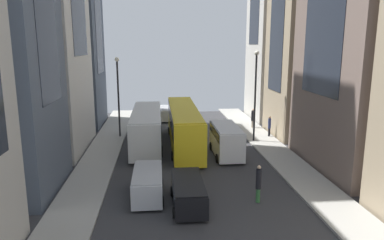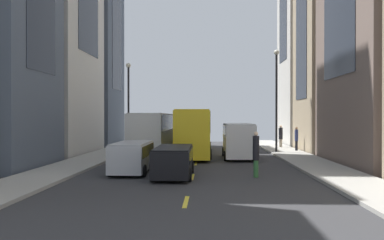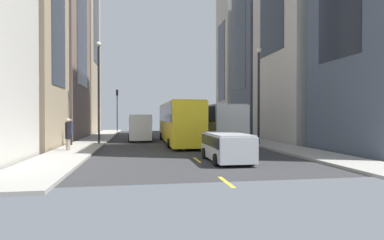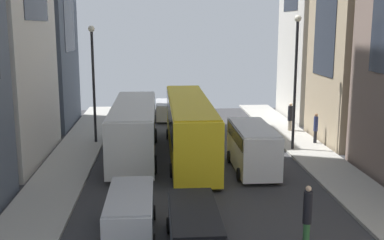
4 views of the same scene
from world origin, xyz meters
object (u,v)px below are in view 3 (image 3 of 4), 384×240
(car_black_0, at_px, (171,128))
(pedestrian_waiting_curb, at_px, (68,133))
(pedestrian_crossing_near, at_px, (139,125))
(car_silver_2, at_px, (227,145))
(city_bus_white, at_px, (215,121))
(streetcar_yellow, at_px, (178,120))
(pedestrian_walking_far, at_px, (71,131))
(traffic_light_near_corner, at_px, (117,103))
(car_silver_1, at_px, (191,127))
(delivery_van_white, at_px, (141,125))

(car_black_0, height_order, pedestrian_waiting_curb, pedestrian_waiting_curb)
(pedestrian_crossing_near, bearing_deg, car_silver_2, 28.16)
(city_bus_white, relative_size, streetcar_yellow, 0.80)
(pedestrian_walking_far, bearing_deg, car_silver_2, 120.75)
(streetcar_yellow, relative_size, car_silver_2, 3.12)
(streetcar_yellow, height_order, pedestrian_waiting_curb, streetcar_yellow)
(pedestrian_waiting_curb, distance_m, traffic_light_near_corner, 27.02)
(pedestrian_crossing_near, xyz_separation_m, traffic_light_near_corner, (3.21, -7.93, 3.24))
(car_silver_1, xyz_separation_m, car_silver_2, (1.92, 23.44, -0.09))
(car_silver_2, distance_m, pedestrian_waiting_curb, 11.06)
(pedestrian_walking_far, bearing_deg, car_silver_1, -145.61)
(pedestrian_walking_far, bearing_deg, streetcar_yellow, 178.61)
(car_silver_2, bearing_deg, pedestrian_crossing_near, -79.37)
(city_bus_white, bearing_deg, pedestrian_crossing_near, -61.52)
(pedestrian_walking_far, bearing_deg, car_black_0, -136.71)
(city_bus_white, distance_m, streetcar_yellow, 3.43)
(streetcar_yellow, xyz_separation_m, delivery_van_white, (3.32, -3.57, -0.61))
(delivery_van_white, xyz_separation_m, pedestrian_waiting_curb, (4.84, 9.58, -0.24))
(pedestrian_waiting_curb, xyz_separation_m, traffic_light_near_corner, (-1.44, -26.79, 3.20))
(streetcar_yellow, distance_m, pedestrian_waiting_curb, 10.17)
(car_silver_1, xyz_separation_m, pedestrian_walking_far, (11.87, 13.47, 0.28))
(city_bus_white, relative_size, pedestrian_walking_far, 5.51)
(streetcar_yellow, bearing_deg, city_bus_white, -178.88)
(car_silver_1, height_order, pedestrian_walking_far, pedestrian_walking_far)
(city_bus_white, bearing_deg, streetcar_yellow, 1.12)
(pedestrian_crossing_near, height_order, pedestrian_walking_far, pedestrian_crossing_near)
(car_silver_2, distance_m, pedestrian_crossing_near, 25.26)
(streetcar_yellow, relative_size, car_silver_1, 3.11)
(car_silver_1, height_order, pedestrian_crossing_near, pedestrian_crossing_near)
(delivery_van_white, relative_size, traffic_light_near_corner, 0.90)
(delivery_van_white, bearing_deg, car_black_0, -113.25)
(city_bus_white, xyz_separation_m, pedestrian_waiting_curb, (11.59, 6.08, -0.73))
(car_silver_2, xyz_separation_m, traffic_light_near_corner, (7.87, -32.75, 3.57))
(streetcar_yellow, distance_m, traffic_light_near_corner, 21.97)
(pedestrian_crossing_near, relative_size, pedestrian_waiting_curb, 1.08)
(city_bus_white, distance_m, car_black_0, 13.15)
(city_bus_white, xyz_separation_m, streetcar_yellow, (3.43, 0.07, 0.12))
(pedestrian_waiting_curb, bearing_deg, car_silver_2, 30.76)
(delivery_van_white, relative_size, pedestrian_waiting_curb, 2.63)
(pedestrian_walking_far, xyz_separation_m, pedestrian_waiting_curb, (-0.64, 4.00, 0.01))
(city_bus_white, xyz_separation_m, traffic_light_near_corner, (10.15, -20.71, 2.47))
(pedestrian_crossing_near, xyz_separation_m, pedestrian_walking_far, (5.29, 14.86, 0.03))
(streetcar_yellow, relative_size, pedestrian_crossing_near, 6.12)
(car_silver_1, bearing_deg, pedestrian_walking_far, 48.61)
(pedestrian_crossing_near, xyz_separation_m, pedestrian_waiting_curb, (4.65, 18.86, 0.04))
(car_silver_2, bearing_deg, pedestrian_waiting_curb, -32.64)
(city_bus_white, distance_m, delivery_van_white, 7.62)
(streetcar_yellow, bearing_deg, pedestrian_waiting_curb, 36.37)
(city_bus_white, relative_size, traffic_light_near_corner, 1.81)
(car_black_0, height_order, pedestrian_crossing_near, pedestrian_crossing_near)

